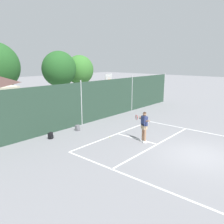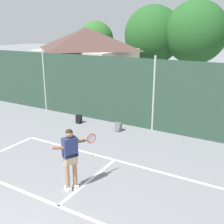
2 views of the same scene
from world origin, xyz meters
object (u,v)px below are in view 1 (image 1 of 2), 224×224
(basketball_hoop, at_px, (108,87))
(backpack_black, at_px, (51,136))
(backpack_grey, at_px, (77,128))
(tennis_ball, at_px, (110,137))
(tennis_player, at_px, (144,124))

(basketball_hoop, distance_m, backpack_black, 9.01)
(backpack_grey, bearing_deg, backpack_black, -179.62)
(tennis_ball, bearing_deg, backpack_black, 133.97)
(backpack_black, bearing_deg, tennis_player, -55.14)
(tennis_player, distance_m, backpack_grey, 4.96)
(tennis_player, relative_size, backpack_black, 4.01)
(backpack_grey, bearing_deg, tennis_player, -77.16)
(basketball_hoop, bearing_deg, backpack_black, -162.99)
(basketball_hoop, height_order, tennis_ball, basketball_hoop)
(tennis_player, bearing_deg, tennis_ball, 109.33)
(tennis_player, bearing_deg, backpack_black, 124.86)
(basketball_hoop, distance_m, backpack_grey, 7.00)
(tennis_player, distance_m, tennis_ball, 2.44)
(basketball_hoop, bearing_deg, tennis_player, -124.85)
(tennis_ball, relative_size, backpack_black, 0.14)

